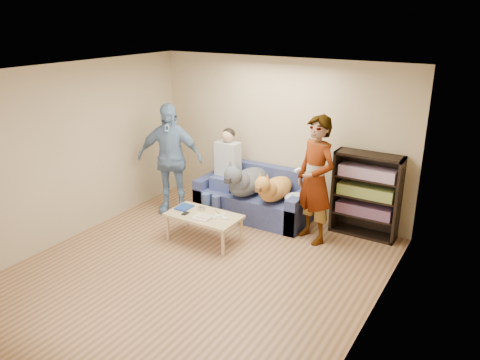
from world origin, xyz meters
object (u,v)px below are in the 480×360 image
Objects in this scene: person_standing_left at (170,159)px; dog_gray at (246,181)px; notebook_blue at (184,207)px; dog_tan at (274,188)px; bookshelf at (366,193)px; sofa at (255,199)px; person_seated at (225,169)px; coffee_table at (204,217)px; person_standing_right at (315,180)px; camera_silver at (202,209)px.

person_standing_left reaches higher than dog_gray.
dog_tan is at bearing 42.90° from notebook_blue.
sofa is at bearing -172.60° from bookshelf.
dog_tan is 0.89× the size of bookshelf.
person_seated is at bearing 85.94° from notebook_blue.
bookshelf is at bearing 36.14° from coffee_table.
person_standing_right reaches higher than coffee_table.
bookshelf reaches higher than dog_gray.
person_standing_right reaches higher than bookshelf.
person_standing_left is at bearing -168.04° from dog_tan.
notebook_blue is at bearing -94.06° from person_seated.
person_seated reaches higher than dog_tan.
person_standing_right is 2.53m from person_standing_left.
person_seated is at bearing 175.48° from dog_tan.
camera_silver is 0.07× the size of person_seated.
bookshelf is (1.99, 1.45, 0.31)m from coffee_table.
sofa is at bearing 63.31° from notebook_blue.
coffee_table is 0.85× the size of bookshelf.
bookshelf is (2.39, 1.40, 0.25)m from notebook_blue.
person_standing_right reaches higher than camera_silver.
person_standing_right is at bearing -135.91° from bookshelf.
notebook_blue is 1.10m from person_seated.
person_standing_right is 1.28m from dog_gray.
sofa is 1.48× the size of dog_gray.
dog_gray is at bearing 73.40° from camera_silver.
person_seated reaches higher than sofa.
camera_silver reaches higher than notebook_blue.
person_standing_right is at bearing -7.32° from person_seated.
dog_gray is 1.05m from coffee_table.
camera_silver is at bearing -130.27° from dog_tan.
notebook_blue is 2.36× the size of camera_silver.
person_seated is (-0.51, -0.13, 0.49)m from sofa.
person_standing_right is at bearing -5.94° from dog_gray.
dog_gray reaches higher than coffee_table.
person_standing_right is 17.37× the size of camera_silver.
sofa reaches higher than coffee_table.
bookshelf is at bearing 13.74° from dog_gray.
coffee_table is at bearing -45.00° from camera_silver.
dog_tan reaches higher than coffee_table.
person_standing_right is 1.74m from person_seated.
sofa is at bearing 0.20° from person_standing_left.
dog_tan reaches higher than sofa.
person_standing_right is 1.74× the size of coffee_table.
camera_silver is 0.95m from dog_gray.
dog_gray is (-1.24, 0.13, -0.28)m from person_standing_right.
person_standing_left is at bearing 152.83° from camera_silver.
camera_silver is (1.01, -0.52, -0.50)m from person_standing_left.
dog_gray is 0.99× the size of bookshelf.
person_standing_left is at bearing 141.16° from notebook_blue.
person_standing_right is 2.03m from notebook_blue.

